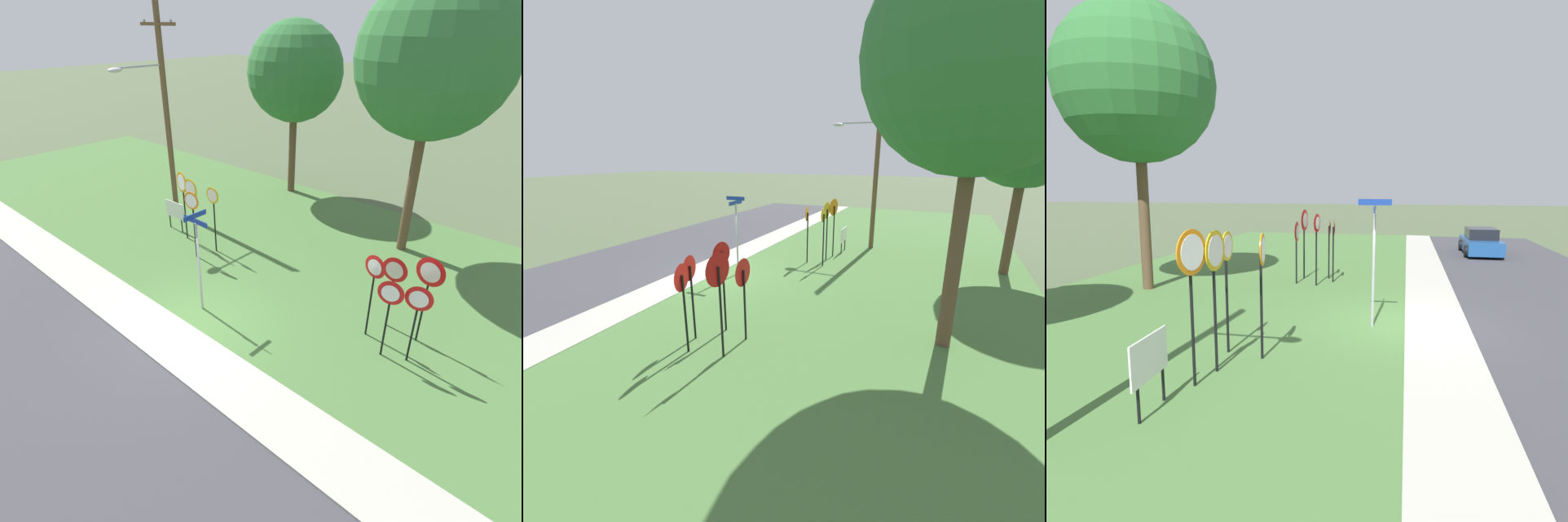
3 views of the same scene
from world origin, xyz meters
The scene contains 18 objects.
ground_plane centered at (0.00, 0.00, 0.00)m, with size 160.00×160.00×0.00m, color #4C5B3D.
road_asphalt centered at (0.00, -4.80, 0.01)m, with size 44.00×6.40×0.01m, color #3D3D42.
sidewalk_strip centered at (0.00, -0.80, 0.03)m, with size 44.00×1.60×0.06m, color #ADAA9E.
grass_median centered at (0.00, 6.00, 0.02)m, with size 44.00×12.00×0.04m, color #477038.
stop_sign_near_left centered at (-4.63, 3.63, 2.11)m, with size 0.79×0.18×2.81m.
stop_sign_near_right centered at (-3.94, 3.50, 2.03)m, with size 0.76×0.11×2.73m.
stop_sign_far_left centered at (-2.92, 3.68, 1.89)m, with size 0.61×0.10×2.61m.
stop_sign_far_center centered at (-3.12, 2.85, 1.91)m, with size 0.65×0.13×2.61m.
yield_sign_near_left centered at (4.02, 3.11, 1.94)m, with size 0.65×0.14×2.57m.
yield_sign_near_right centered at (4.24, 3.89, 1.72)m, with size 0.74×0.10×2.27m.
yield_sign_far_left centered at (4.77, 2.62, 1.77)m, with size 0.67×0.15×2.33m.
yield_sign_far_right centered at (5.38, 2.88, 1.76)m, with size 0.68×0.16×2.32m.
yield_sign_center centered at (5.21, 3.81, 2.04)m, with size 0.82×0.13×2.66m.
street_name_post centered at (-0.42, 0.82, 1.94)m, with size 0.96×0.82×3.21m.
utility_pole centered at (-7.10, 4.87, 4.79)m, with size 2.10×2.49×8.80m.
notice_board centered at (-5.66, 3.90, 0.87)m, with size 1.10×0.08×1.25m.
oak_tree_left centered at (-5.04, 10.98, 5.78)m, with size 4.47×4.47×8.00m.
oak_tree_right centered at (2.32, 8.77, 6.85)m, with size 5.13×5.13×9.39m.
Camera 1 is at (8.32, -6.08, 7.93)m, focal length 29.52 mm.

